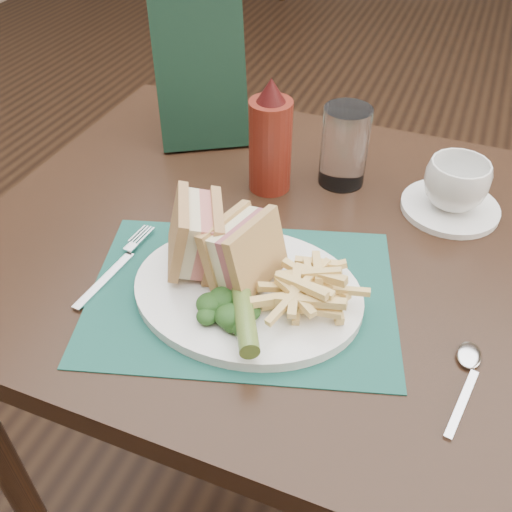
{
  "coord_description": "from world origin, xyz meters",
  "views": [
    {
      "loc": [
        0.21,
        -1.13,
        1.28
      ],
      "look_at": [
        0.0,
        -0.61,
        0.8
      ],
      "focal_mm": 40.0,
      "sensor_mm": 36.0,
      "label": 1
    }
  ],
  "objects_px": {
    "sandwich_half_b": "(231,244)",
    "coffee_cup": "(456,184)",
    "sandwich_half_a": "(178,235)",
    "check_presenter": "(201,75)",
    "ketchup_bottle": "(270,136)",
    "placemat": "(242,294)",
    "table_main": "(276,385)",
    "plate": "(247,292)",
    "saucer": "(450,207)",
    "drinking_glass": "(344,146)"
  },
  "relations": [
    {
      "from": "sandwich_half_b",
      "to": "coffee_cup",
      "type": "bearing_deg",
      "value": 62.37
    },
    {
      "from": "sandwich_half_a",
      "to": "check_presenter",
      "type": "bearing_deg",
      "value": 83.16
    },
    {
      "from": "ketchup_bottle",
      "to": "check_presenter",
      "type": "bearing_deg",
      "value": 148.33
    },
    {
      "from": "placemat",
      "to": "ketchup_bottle",
      "type": "relative_size",
      "value": 2.13
    },
    {
      "from": "table_main",
      "to": "check_presenter",
      "type": "relative_size",
      "value": 3.54
    },
    {
      "from": "table_main",
      "to": "coffee_cup",
      "type": "distance_m",
      "value": 0.5
    },
    {
      "from": "table_main",
      "to": "sandwich_half_a",
      "type": "height_order",
      "value": "sandwich_half_a"
    },
    {
      "from": "coffee_cup",
      "to": "plate",
      "type": "bearing_deg",
      "value": -126.78
    },
    {
      "from": "saucer",
      "to": "coffee_cup",
      "type": "height_order",
      "value": "coffee_cup"
    },
    {
      "from": "ketchup_bottle",
      "to": "placemat",
      "type": "bearing_deg",
      "value": -77.44
    },
    {
      "from": "saucer",
      "to": "check_presenter",
      "type": "xyz_separation_m",
      "value": [
        -0.45,
        0.06,
        0.12
      ]
    },
    {
      "from": "coffee_cup",
      "to": "table_main",
      "type": "bearing_deg",
      "value": -146.34
    },
    {
      "from": "table_main",
      "to": "ketchup_bottle",
      "type": "relative_size",
      "value": 4.84
    },
    {
      "from": "saucer",
      "to": "drinking_glass",
      "type": "bearing_deg",
      "value": 174.57
    },
    {
      "from": "table_main",
      "to": "drinking_glass",
      "type": "height_order",
      "value": "drinking_glass"
    },
    {
      "from": "sandwich_half_a",
      "to": "plate",
      "type": "bearing_deg",
      "value": -33.51
    },
    {
      "from": "saucer",
      "to": "sandwich_half_a",
      "type": "bearing_deg",
      "value": -138.43
    },
    {
      "from": "coffee_cup",
      "to": "ketchup_bottle",
      "type": "xyz_separation_m",
      "value": [
        -0.28,
        -0.04,
        0.05
      ]
    },
    {
      "from": "saucer",
      "to": "ketchup_bottle",
      "type": "height_order",
      "value": "ketchup_bottle"
    },
    {
      "from": "sandwich_half_b",
      "to": "check_presenter",
      "type": "bearing_deg",
      "value": 135.65
    },
    {
      "from": "saucer",
      "to": "placemat",
      "type": "bearing_deg",
      "value": -128.04
    },
    {
      "from": "placemat",
      "to": "drinking_glass",
      "type": "distance_m",
      "value": 0.32
    },
    {
      "from": "check_presenter",
      "to": "coffee_cup",
      "type": "bearing_deg",
      "value": -38.71
    },
    {
      "from": "table_main",
      "to": "sandwich_half_b",
      "type": "bearing_deg",
      "value": -102.12
    },
    {
      "from": "table_main",
      "to": "plate",
      "type": "distance_m",
      "value": 0.41
    },
    {
      "from": "placemat",
      "to": "ketchup_bottle",
      "type": "distance_m",
      "value": 0.27
    },
    {
      "from": "sandwich_half_a",
      "to": "drinking_glass",
      "type": "distance_m",
      "value": 0.33
    },
    {
      "from": "saucer",
      "to": "check_presenter",
      "type": "height_order",
      "value": "check_presenter"
    },
    {
      "from": "drinking_glass",
      "to": "ketchup_bottle",
      "type": "xyz_separation_m",
      "value": [
        -0.1,
        -0.06,
        0.03
      ]
    },
    {
      "from": "plate",
      "to": "sandwich_half_b",
      "type": "xyz_separation_m",
      "value": [
        -0.03,
        0.02,
        0.06
      ]
    },
    {
      "from": "sandwich_half_a",
      "to": "coffee_cup",
      "type": "xyz_separation_m",
      "value": [
        0.32,
        0.28,
        -0.02
      ]
    },
    {
      "from": "check_presenter",
      "to": "saucer",
      "type": "bearing_deg",
      "value": -38.71
    },
    {
      "from": "sandwich_half_a",
      "to": "ketchup_bottle",
      "type": "relative_size",
      "value": 0.53
    },
    {
      "from": "table_main",
      "to": "sandwich_half_a",
      "type": "distance_m",
      "value": 0.47
    },
    {
      "from": "sandwich_half_b",
      "to": "saucer",
      "type": "distance_m",
      "value": 0.38
    },
    {
      "from": "saucer",
      "to": "check_presenter",
      "type": "bearing_deg",
      "value": 172.4
    },
    {
      "from": "saucer",
      "to": "coffee_cup",
      "type": "bearing_deg",
      "value": 0.0
    },
    {
      "from": "ketchup_bottle",
      "to": "drinking_glass",
      "type": "bearing_deg",
      "value": 29.8
    },
    {
      "from": "placemat",
      "to": "coffee_cup",
      "type": "xyz_separation_m",
      "value": [
        0.23,
        0.29,
        0.05
      ]
    },
    {
      "from": "saucer",
      "to": "check_presenter",
      "type": "distance_m",
      "value": 0.47
    },
    {
      "from": "placemat",
      "to": "saucer",
      "type": "xyz_separation_m",
      "value": [
        0.23,
        0.29,
        0.0
      ]
    },
    {
      "from": "plate",
      "to": "saucer",
      "type": "relative_size",
      "value": 2.0
    },
    {
      "from": "sandwich_half_a",
      "to": "saucer",
      "type": "xyz_separation_m",
      "value": [
        0.32,
        0.28,
        -0.06
      ]
    },
    {
      "from": "sandwich_half_a",
      "to": "sandwich_half_b",
      "type": "height_order",
      "value": "sandwich_half_a"
    },
    {
      "from": "plate",
      "to": "check_presenter",
      "type": "height_order",
      "value": "check_presenter"
    },
    {
      "from": "saucer",
      "to": "coffee_cup",
      "type": "distance_m",
      "value": 0.04
    },
    {
      "from": "sandwich_half_a",
      "to": "drinking_glass",
      "type": "bearing_deg",
      "value": 37.35
    },
    {
      "from": "sandwich_half_a",
      "to": "ketchup_bottle",
      "type": "distance_m",
      "value": 0.24
    },
    {
      "from": "sandwich_half_b",
      "to": "saucer",
      "type": "bearing_deg",
      "value": 62.37
    },
    {
      "from": "drinking_glass",
      "to": "check_presenter",
      "type": "height_order",
      "value": "check_presenter"
    }
  ]
}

